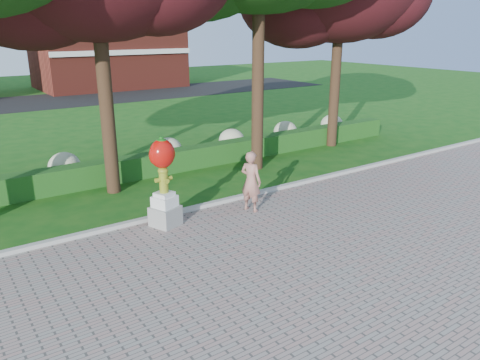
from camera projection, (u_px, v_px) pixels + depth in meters
The scene contains 9 objects.
ground at pixel (275, 242), 11.81m from camera, with size 100.00×100.00×0.00m, color #144E13.
walkway at pixel (410, 318), 8.67m from camera, with size 40.00×14.00×0.04m, color gray.
curb at pixel (213, 204), 14.13m from camera, with size 40.00×0.18×0.15m, color #ADADA5.
lawn_hedge at pixel (156, 164), 17.16m from camera, with size 24.00×0.70×0.80m, color #154A17.
hydrangea_row at pixel (158, 152), 18.21m from camera, with size 20.10×1.10×0.99m.
street at pixel (32, 102), 33.71m from camera, with size 50.00×8.00×0.02m, color black.
building_right at pixel (108, 50), 41.74m from camera, with size 12.00×8.00×6.40m, color maroon.
hydrant_sculpture at pixel (164, 180), 12.32m from camera, with size 0.86×0.86×2.46m.
woman at pixel (251, 181), 13.48m from camera, with size 0.65×0.43×1.79m, color #A16A5C.
Camera 1 is at (-6.83, -8.33, 5.16)m, focal length 35.00 mm.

